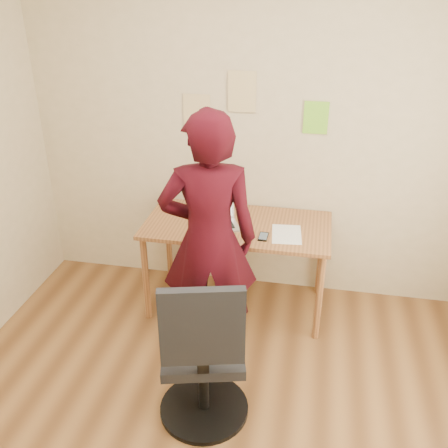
% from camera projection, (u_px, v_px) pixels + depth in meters
% --- Properties ---
extents(room, '(3.58, 3.58, 2.78)m').
position_uv_depth(room, '(194.00, 240.00, 2.28)').
color(room, brown).
rests_on(room, ground).
extents(desk, '(1.40, 0.70, 0.74)m').
position_uv_depth(desk, '(237.00, 234.00, 3.81)').
color(desk, '#A26737').
rests_on(desk, ground).
extents(laptop, '(0.39, 0.37, 0.22)m').
position_uv_depth(laptop, '(216.00, 219.00, 3.73)').
color(laptop, '#B1B1B9').
rests_on(laptop, desk).
extents(paper_sheet, '(0.24, 0.32, 0.00)m').
position_uv_depth(paper_sheet, '(287.00, 234.00, 3.62)').
color(paper_sheet, white).
rests_on(paper_sheet, desk).
extents(phone, '(0.07, 0.13, 0.01)m').
position_uv_depth(phone, '(263.00, 237.00, 3.57)').
color(phone, black).
rests_on(phone, desk).
extents(wall_note_left, '(0.21, 0.00, 0.30)m').
position_uv_depth(wall_note_left, '(197.00, 114.00, 3.82)').
color(wall_note_left, '#DDC284').
rests_on(wall_note_left, room).
extents(wall_note_mid, '(0.21, 0.00, 0.30)m').
position_uv_depth(wall_note_mid, '(242.00, 92.00, 3.67)').
color(wall_note_mid, '#DDC284').
rests_on(wall_note_mid, room).
extents(wall_note_right, '(0.18, 0.00, 0.24)m').
position_uv_depth(wall_note_right, '(316.00, 118.00, 3.66)').
color(wall_note_right, '#84DE32').
rests_on(wall_note_right, room).
extents(office_chair, '(0.56, 0.58, 1.05)m').
position_uv_depth(office_chair, '(203.00, 362.00, 2.85)').
color(office_chair, black).
rests_on(office_chair, ground).
extents(person, '(0.72, 0.55, 1.76)m').
position_uv_depth(person, '(209.00, 241.00, 3.24)').
color(person, black).
rests_on(person, ground).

